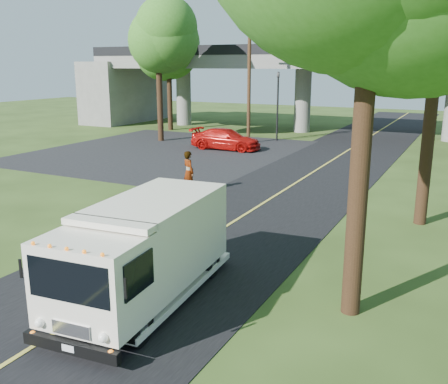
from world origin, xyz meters
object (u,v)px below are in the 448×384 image
Objects in this scene: traffic_signal at (278,99)px; red_sedan at (226,139)px; pedestrian at (189,172)px; utility_pole at (249,80)px; step_van at (145,249)px; tree_left_lot at (159,34)px; tree_left_far at (169,44)px.

traffic_signal is 6.14m from red_sedan.
utility_pole is at bearing -43.82° from pedestrian.
utility_pole reaches higher than step_van.
tree_left_lot is 17.60m from pedestrian.
step_van is (14.64, -22.55, -6.55)m from tree_left_lot.
pedestrian is (9.99, -12.71, -6.94)m from tree_left_lot.
tree_left_lot is 6.72m from tree_left_far.
traffic_signal is 0.50× the size of tree_left_lot.
utility_pole reaches higher than pedestrian.
red_sedan is at bearing -38.32° from tree_left_far.
traffic_signal is 11.75m from tree_left_far.
tree_left_lot is (-6.29, -2.16, 3.31)m from utility_pole.
red_sedan is (6.09, -1.19, -7.19)m from tree_left_lot.
red_sedan is (9.09, -7.19, -6.73)m from tree_left_far.
red_sedan is (-8.54, 21.36, -0.64)m from step_van.
tree_left_lot is at bearing -63.43° from tree_left_far.
traffic_signal is 1.05× the size of red_sedan.
red_sedan is at bearing 106.67° from step_van.
red_sedan is at bearing -107.63° from traffic_signal.
step_van reaches higher than pedestrian.
pedestrian is at bearing -82.57° from traffic_signal.
utility_pole is 5.13m from red_sedan.
step_van reaches higher than red_sedan.
red_sedan is (-0.20, -3.35, -3.88)m from utility_pole.
tree_left_far reaches higher than pedestrian.
tree_left_far is at bearing -23.01° from pedestrian.
red_sedan is (-1.70, -5.35, -2.48)m from traffic_signal.
step_van is (8.34, -24.71, -3.24)m from utility_pole.
traffic_signal is at bearing -50.36° from pedestrian.
step_van is at bearing -71.35° from utility_pole.
step_van is (6.84, -26.71, -1.85)m from traffic_signal.
tree_left_far reaches higher than red_sedan.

